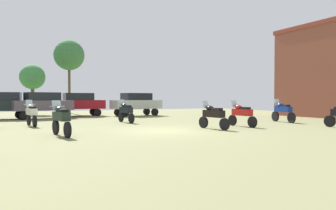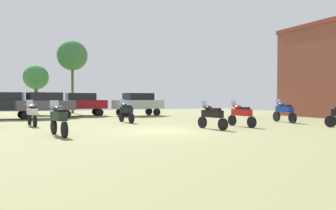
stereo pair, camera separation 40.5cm
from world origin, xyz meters
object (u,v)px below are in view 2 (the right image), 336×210
object	(u,v)px
tree_1	(36,78)
motorcycle_4	(241,114)
motorcycle_8	(59,118)
car_2	(6,103)
motorcycle_5	(212,115)
tree_3	(72,56)
car_4	(81,103)
motorcycle_9	(32,113)
car_5	(45,103)
car_3	(138,103)
motorcycle_7	(284,111)
motorcycle_1	(126,111)

from	to	relation	value
tree_1	motorcycle_4	bearing A→B (deg)	-64.70
motorcycle_8	car_2	bearing A→B (deg)	90.92
motorcycle_5	tree_3	xyz separation A→B (m)	(-3.60, 20.18, 5.20)
motorcycle_4	car_4	distance (m)	15.37
motorcycle_9	tree_3	bearing A→B (deg)	64.65
motorcycle_8	car_2	world-z (taller)	car_2
motorcycle_5	car_4	bearing A→B (deg)	94.95
motorcycle_4	motorcycle_5	world-z (taller)	motorcycle_4
motorcycle_5	car_5	size ratio (longest dim) A/B	0.46
car_3	car_5	size ratio (longest dim) A/B	0.99
car_3	tree_1	world-z (taller)	tree_1
motorcycle_7	tree_1	distance (m)	23.21
motorcycle_1	motorcycle_8	world-z (taller)	motorcycle_8
motorcycle_8	car_2	size ratio (longest dim) A/B	0.48
motorcycle_8	car_5	bearing A→B (deg)	78.95
motorcycle_7	car_3	bearing A→B (deg)	127.41
motorcycle_7	motorcycle_9	xyz separation A→B (m)	(-14.79, 4.33, -0.02)
car_5	tree_3	size ratio (longest dim) A/B	0.61
motorcycle_4	car_3	world-z (taller)	car_3
motorcycle_9	tree_1	distance (m)	14.47
motorcycle_5	car_4	size ratio (longest dim) A/B	0.48
motorcycle_1	car_3	distance (m)	7.56
tree_3	car_2	bearing A→B (deg)	-130.18
car_5	tree_1	size ratio (longest dim) A/B	0.94
motorcycle_1	car_3	bearing A→B (deg)	56.84
motorcycle_1	motorcycle_7	distance (m)	10.20
motorcycle_5	motorcycle_9	world-z (taller)	motorcycle_9
motorcycle_4	car_5	distance (m)	15.19
motorcycle_1	tree_1	xyz separation A→B (m)	(-4.54, 14.10, 2.85)
motorcycle_7	tree_3	size ratio (longest dim) A/B	0.31
motorcycle_9	car_2	xyz separation A→B (m)	(-1.45, 7.12, 0.45)
tree_1	tree_3	world-z (taller)	tree_3
motorcycle_5	tree_3	size ratio (longest dim) A/B	0.28
car_2	tree_3	size ratio (longest dim) A/B	0.60
car_5	tree_1	bearing A→B (deg)	-8.93
car_4	car_5	size ratio (longest dim) A/B	0.95
car_2	motorcycle_7	bearing A→B (deg)	-117.36
motorcycle_4	motorcycle_5	size ratio (longest dim) A/B	1.03
motorcycle_9	car_2	bearing A→B (deg)	93.78
motorcycle_4	car_5	world-z (taller)	car_5
motorcycle_5	car_2	xyz separation A→B (m)	(-9.55, 13.13, 0.47)
motorcycle_9	car_3	bearing A→B (deg)	29.52
motorcycle_4	motorcycle_7	distance (m)	4.62
motorcycle_8	tree_1	xyz separation A→B (m)	(0.26, 19.69, 2.84)
motorcycle_4	motorcycle_7	size ratio (longest dim) A/B	0.93
car_5	tree_3	bearing A→B (deg)	-33.70
car_4	car_3	bearing A→B (deg)	-111.74
motorcycle_1	car_4	size ratio (longest dim) A/B	0.49
car_3	tree_1	distance (m)	11.07
motorcycle_4	car_2	size ratio (longest dim) A/B	0.47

